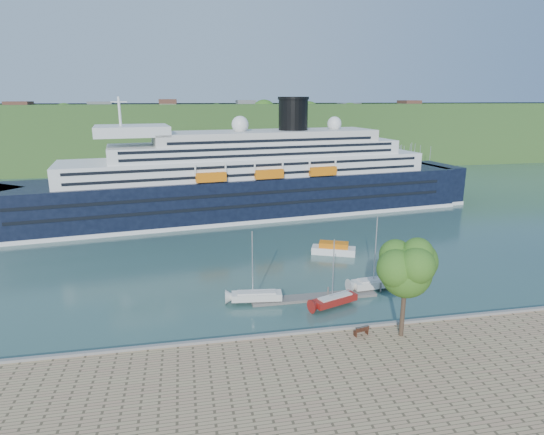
{
  "coord_description": "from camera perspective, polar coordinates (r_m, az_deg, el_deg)",
  "views": [
    {
      "loc": [
        -15.25,
        -44.15,
        26.28
      ],
      "look_at": [
        -0.8,
        30.0,
        6.34
      ],
      "focal_mm": 30.0,
      "sensor_mm": 36.0,
      "label": 1
    }
  ],
  "objects": [
    {
      "name": "sailboat_white_near",
      "position": [
        59.37,
        -1.97,
        -6.51
      ],
      "size": [
        7.51,
        2.87,
        9.45
      ],
      "primitive_type": null,
      "rotation": [
        0.0,
        0.0,
        -0.12
      ],
      "color": "silver",
      "rests_on": "ground"
    },
    {
      "name": "floating_pontoon",
      "position": [
        62.54,
        5.34,
        -9.94
      ],
      "size": [
        17.19,
        2.16,
        0.38
      ],
      "primitive_type": null,
      "rotation": [
        0.0,
        0.0,
        0.0
      ],
      "color": "slate",
      "rests_on": "ground"
    },
    {
      "name": "cruise_ship",
      "position": [
        102.75,
        -3.95,
        7.5
      ],
      "size": [
        119.88,
        32.48,
        26.64
      ],
      "primitive_type": null,
      "rotation": [
        0.0,
        0.0,
        0.13
      ],
      "color": "black",
      "rests_on": "ground"
    },
    {
      "name": "quay_coping",
      "position": [
        52.87,
        7.34,
        -13.73
      ],
      "size": [
        220.0,
        0.5,
        0.3
      ],
      "primitive_type": "cube",
      "color": "slate",
      "rests_on": "promenade"
    },
    {
      "name": "ground",
      "position": [
        53.59,
        7.23,
        -14.71
      ],
      "size": [
        400.0,
        400.0,
        0.0
      ],
      "primitive_type": "plane",
      "color": "#284846",
      "rests_on": "ground"
    },
    {
      "name": "tender_launch",
      "position": [
        79.67,
        7.74,
        -3.82
      ],
      "size": [
        7.97,
        5.3,
        2.09
      ],
      "primitive_type": null,
      "rotation": [
        0.0,
        0.0,
        -0.4
      ],
      "color": "orange",
      "rests_on": "ground"
    },
    {
      "name": "sailboat_red",
      "position": [
        59.04,
        8.03,
        -7.12
      ],
      "size": [
        7.04,
        4.11,
        8.79
      ],
      "primitive_type": null,
      "rotation": [
        0.0,
        0.0,
        0.35
      ],
      "color": "maroon",
      "rests_on": "ground"
    },
    {
      "name": "sailboat_white_far",
      "position": [
        64.92,
        13.24,
        -4.68
      ],
      "size": [
        8.06,
        2.95,
        10.18
      ],
      "primitive_type": null,
      "rotation": [
        0.0,
        0.0,
        0.1
      ],
      "color": "silver",
      "rests_on": "ground"
    },
    {
      "name": "far_hillside",
      "position": [
        190.29,
        -6.5,
        10.39
      ],
      "size": [
        400.0,
        50.0,
        24.0
      ],
      "primitive_type": "cube",
      "color": "#2F5421",
      "rests_on": "ground"
    },
    {
      "name": "promenade_tree",
      "position": [
        50.96,
        16.34,
        -8.04
      ],
      "size": [
        7.29,
        7.29,
        12.07
      ],
      "primitive_type": null,
      "color": "#225817",
      "rests_on": "promenade"
    },
    {
      "name": "park_bench",
      "position": [
        52.28,
        11.11,
        -13.72
      ],
      "size": [
        1.9,
        1.08,
        1.15
      ],
      "primitive_type": null,
      "rotation": [
        0.0,
        0.0,
        0.21
      ],
      "color": "#411F12",
      "rests_on": "promenade"
    }
  ]
}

